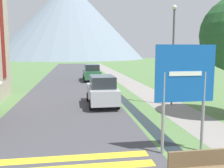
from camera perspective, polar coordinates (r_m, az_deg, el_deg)
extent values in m
plane|color=#517542|center=(24.12, -3.75, -0.25)|extent=(160.00, 160.00, 0.00)
cube|color=#424247|center=(33.96, -9.47, 1.98)|extent=(6.40, 60.00, 0.01)
cube|color=gray|center=(34.44, 0.74, 2.16)|extent=(2.20, 60.00, 0.01)
cube|color=black|center=(34.12, -3.24, 2.09)|extent=(0.60, 60.00, 0.00)
cube|color=yellow|center=(8.20, -11.33, -16.39)|extent=(5.44, 0.44, 0.01)
cone|color=slate|center=(103.19, -9.71, 14.13)|extent=(58.34, 58.34, 30.15)
cube|color=maroon|center=(18.79, -24.00, 14.45)|extent=(0.06, 0.70, 8.63)
cylinder|color=gray|center=(8.17, 11.61, -6.67)|extent=(0.10, 0.10, 2.66)
cylinder|color=gray|center=(8.73, 20.08, -6.05)|extent=(0.10, 0.10, 2.66)
cube|color=#1451AD|center=(8.20, 16.38, 2.31)|extent=(1.97, 0.05, 1.81)
cube|color=white|center=(8.17, 16.47, 2.29)|extent=(1.08, 0.02, 0.14)
cube|color=brown|center=(7.45, 19.01, -15.72)|extent=(1.70, 0.08, 0.45)
cube|color=#B2B2B7|center=(15.26, -2.31, -2.16)|extent=(1.63, 3.95, 0.84)
cube|color=#23282D|center=(14.95, -2.24, 0.58)|extent=(1.39, 2.17, 0.68)
cylinder|color=black|center=(16.47, -5.47, -2.94)|extent=(0.18, 0.60, 0.60)
cylinder|color=black|center=(16.63, -0.12, -2.80)|extent=(0.18, 0.60, 0.60)
cylinder|color=black|center=(14.08, -4.88, -4.77)|extent=(0.18, 0.60, 0.60)
cylinder|color=black|center=(14.26, 1.37, -4.58)|extent=(0.18, 0.60, 0.60)
cube|color=#28663D|center=(27.78, -4.67, 2.28)|extent=(1.75, 4.59, 0.84)
cube|color=#23282D|center=(27.49, -4.65, 3.81)|extent=(1.49, 2.53, 0.68)
cylinder|color=black|center=(29.19, -6.50, 1.69)|extent=(0.18, 0.60, 0.60)
cylinder|color=black|center=(29.30, -3.23, 1.75)|extent=(0.18, 0.60, 0.60)
cylinder|color=black|center=(26.36, -6.24, 1.05)|extent=(0.18, 0.60, 0.60)
cylinder|color=black|center=(26.48, -2.63, 1.12)|extent=(0.18, 0.60, 0.60)
cylinder|color=#515156|center=(15.53, 13.74, 5.72)|extent=(0.12, 0.12, 5.71)
sphere|color=silver|center=(15.72, 14.10, 16.63)|extent=(0.28, 0.28, 0.28)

